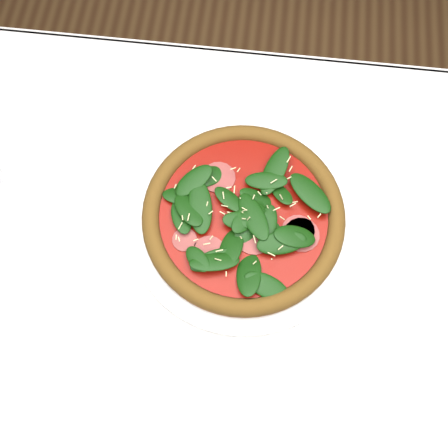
# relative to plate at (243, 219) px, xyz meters

# --- Properties ---
(ground) EXTENTS (6.00, 6.00, 0.00)m
(ground) POSITION_rel_plate_xyz_m (0.05, -0.09, -0.76)
(ground) COLOR brown
(ground) RESTS_ON ground
(dining_table) EXTENTS (1.21, 0.81, 0.75)m
(dining_table) POSITION_rel_plate_xyz_m (0.05, -0.09, -0.11)
(dining_table) COLOR silver
(dining_table) RESTS_ON ground
(plate) EXTENTS (0.35, 0.35, 0.01)m
(plate) POSITION_rel_plate_xyz_m (0.00, 0.00, 0.00)
(plate) COLOR silver
(plate) RESTS_ON dining_table
(pizza) EXTENTS (0.37, 0.37, 0.04)m
(pizza) POSITION_rel_plate_xyz_m (0.00, -0.00, 0.02)
(pizza) COLOR #955024
(pizza) RESTS_ON plate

